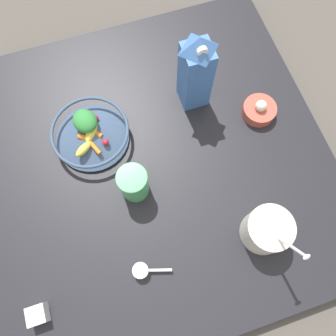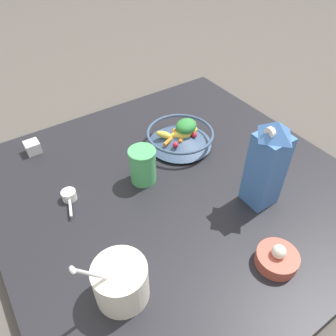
{
  "view_description": "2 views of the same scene",
  "coord_description": "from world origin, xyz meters",
  "px_view_note": "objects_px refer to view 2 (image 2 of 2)",
  "views": [
    {
      "loc": [
        -0.07,
        -0.34,
        0.97
      ],
      "look_at": [
        0.03,
        -0.05,
        0.09
      ],
      "focal_mm": 35.0,
      "sensor_mm": 36.0,
      "label": 1
    },
    {
      "loc": [
        0.58,
        -0.42,
        0.76
      ],
      "look_at": [
        0.0,
        -0.03,
        0.13
      ],
      "focal_mm": 35.0,
      "sensor_mm": 36.0,
      "label": 2
    }
  ],
  "objects_px": {
    "garlic_bowl": "(277,258)",
    "fruit_bowl": "(180,136)",
    "milk_carton": "(267,164)",
    "yogurt_tub": "(121,281)",
    "drinking_cup": "(143,165)",
    "spice_jar": "(33,148)"
  },
  "relations": [
    {
      "from": "drinking_cup",
      "to": "garlic_bowl",
      "type": "distance_m",
      "value": 0.46
    },
    {
      "from": "yogurt_tub",
      "to": "spice_jar",
      "type": "bearing_deg",
      "value": -178.8
    },
    {
      "from": "spice_jar",
      "to": "garlic_bowl",
      "type": "relative_size",
      "value": 0.46
    },
    {
      "from": "drinking_cup",
      "to": "spice_jar",
      "type": "relative_size",
      "value": 2.45
    },
    {
      "from": "fruit_bowl",
      "to": "milk_carton",
      "type": "height_order",
      "value": "milk_carton"
    },
    {
      "from": "spice_jar",
      "to": "yogurt_tub",
      "type": "bearing_deg",
      "value": 1.2
    },
    {
      "from": "fruit_bowl",
      "to": "garlic_bowl",
      "type": "relative_size",
      "value": 2.25
    },
    {
      "from": "yogurt_tub",
      "to": "drinking_cup",
      "type": "bearing_deg",
      "value": 142.16
    },
    {
      "from": "fruit_bowl",
      "to": "drinking_cup",
      "type": "height_order",
      "value": "drinking_cup"
    },
    {
      "from": "drinking_cup",
      "to": "fruit_bowl",
      "type": "bearing_deg",
      "value": 111.72
    },
    {
      "from": "yogurt_tub",
      "to": "drinking_cup",
      "type": "relative_size",
      "value": 1.76
    },
    {
      "from": "garlic_bowl",
      "to": "fruit_bowl",
      "type": "bearing_deg",
      "value": 171.33
    },
    {
      "from": "milk_carton",
      "to": "drinking_cup",
      "type": "relative_size",
      "value": 2.37
    },
    {
      "from": "fruit_bowl",
      "to": "yogurt_tub",
      "type": "xyz_separation_m",
      "value": [
        0.38,
        -0.43,
        0.02
      ]
    },
    {
      "from": "fruit_bowl",
      "to": "spice_jar",
      "type": "xyz_separation_m",
      "value": [
        -0.25,
        -0.44,
        -0.02
      ]
    },
    {
      "from": "fruit_bowl",
      "to": "drinking_cup",
      "type": "relative_size",
      "value": 2.01
    },
    {
      "from": "milk_carton",
      "to": "yogurt_tub",
      "type": "relative_size",
      "value": 1.35
    },
    {
      "from": "fruit_bowl",
      "to": "yogurt_tub",
      "type": "bearing_deg",
      "value": -48.7
    },
    {
      "from": "fruit_bowl",
      "to": "milk_carton",
      "type": "distance_m",
      "value": 0.36
    },
    {
      "from": "spice_jar",
      "to": "drinking_cup",
      "type": "bearing_deg",
      "value": 36.74
    },
    {
      "from": "yogurt_tub",
      "to": "garlic_bowl",
      "type": "height_order",
      "value": "yogurt_tub"
    },
    {
      "from": "milk_carton",
      "to": "spice_jar",
      "type": "xyz_separation_m",
      "value": [
        -0.59,
        -0.48,
        -0.12
      ]
    }
  ]
}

